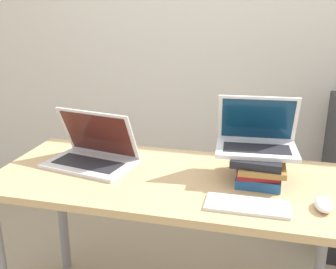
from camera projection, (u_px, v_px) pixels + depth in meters
wall_back at (216, 14)px, 2.57m from camera, size 8.00×0.05×2.70m
desk at (170, 197)px, 1.63m from camera, size 1.44×0.64×0.74m
laptop_left at (93, 153)px, 1.72m from camera, size 0.41×0.31×0.24m
book_stack at (259, 166)px, 1.56m from camera, size 0.21×0.27×0.11m
laptop_on_books at (257, 139)px, 1.56m from camera, size 0.33×0.24×0.22m
wireless_keyboard at (247, 205)px, 1.36m from camera, size 0.29×0.12×0.01m
mouse at (323, 204)px, 1.34m from camera, size 0.06×0.11×0.04m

